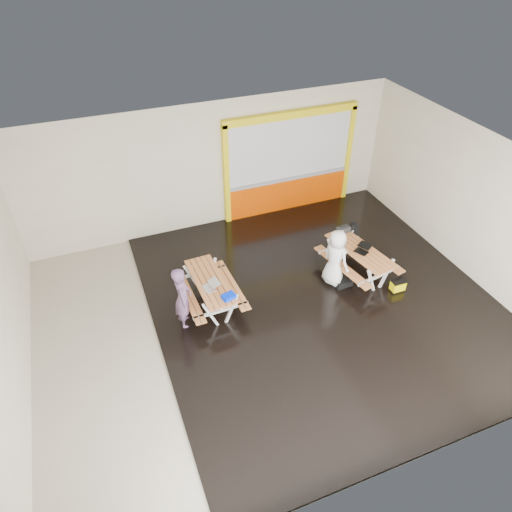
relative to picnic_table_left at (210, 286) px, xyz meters
name	(u,v)px	position (x,y,z in m)	size (l,w,h in m)	color
room	(272,252)	(1.14, -0.78, 1.19)	(10.02, 8.02, 3.52)	#B7AE9B
deck	(321,299)	(2.39, -0.78, -0.53)	(7.50, 7.98, 0.05)	black
kiosk	(289,165)	(3.34, 3.15, 0.88)	(3.88, 0.16, 3.00)	#DA4400
picnic_table_left	(210,286)	(0.00, 0.00, 0.00)	(1.29, 1.85, 0.73)	#BE733C
picnic_table_right	(359,255)	(3.66, -0.25, 0.02)	(1.58, 2.07, 0.75)	#BE733C
person_left	(183,298)	(-0.69, -0.37, 0.21)	(0.55, 0.36, 1.52)	#644668
person_right	(336,258)	(2.93, -0.35, 0.22)	(0.71, 0.46, 1.44)	white
laptop_left	(211,286)	(-0.05, -0.24, 0.22)	(0.38, 0.36, 0.14)	silver
laptop_right	(363,249)	(3.68, -0.32, 0.24)	(0.45, 0.43, 0.15)	black
blue_pouch	(229,296)	(0.21, -0.68, 0.21)	(0.28, 0.19, 0.08)	#0026F2
toolbox	(343,230)	(3.65, 0.54, 0.27)	(0.35, 0.21, 0.19)	black
backpack	(353,231)	(3.96, 0.58, 0.13)	(0.26, 0.17, 0.44)	black
dark_case	(342,282)	(3.11, -0.52, -0.43)	(0.41, 0.31, 0.15)	black
fluke_bag	(398,286)	(4.20, -1.18, -0.37)	(0.34, 0.22, 0.29)	black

